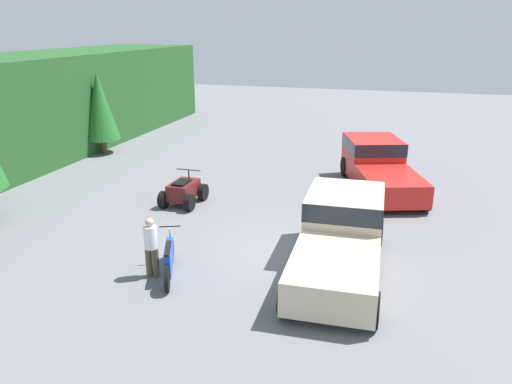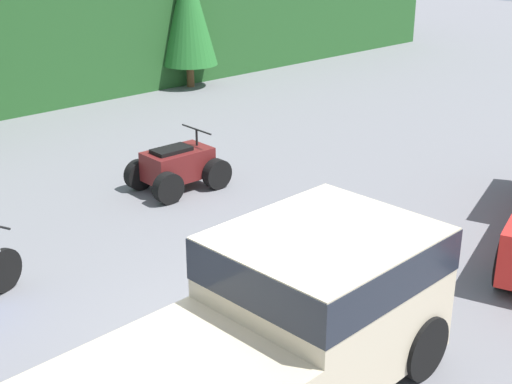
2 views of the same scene
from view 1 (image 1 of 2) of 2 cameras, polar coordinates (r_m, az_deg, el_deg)
ground_plane at (r=15.25m, az=5.89°, el=-6.80°), size 80.00×80.00×0.00m
tree_mid_right at (r=27.43m, az=-17.45°, el=9.31°), size 1.85×1.85×4.21m
pickup_truck_red at (r=21.41m, az=13.76°, el=3.14°), size 6.10×3.87×1.89m
pickup_truck_second at (r=14.18m, az=9.75°, el=-4.59°), size 5.74×2.46×1.89m
dirt_bike at (r=13.82m, az=-9.91°, el=-7.61°), size 2.23×1.06×1.14m
quad_atv at (r=19.13m, az=-8.27°, el=0.03°), size 1.92×1.31×1.22m
rider_person at (r=13.68m, az=-11.90°, el=-5.98°), size 0.40×0.40×1.69m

